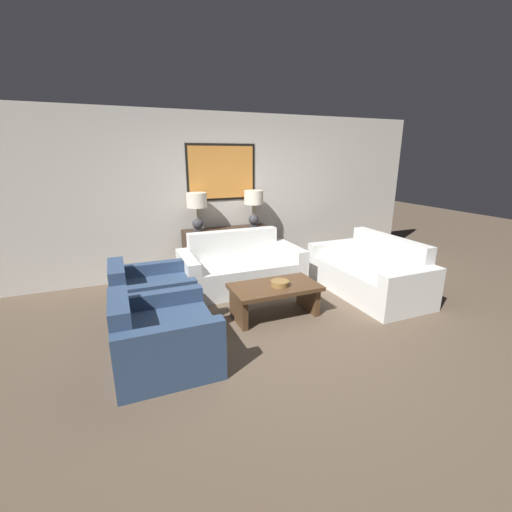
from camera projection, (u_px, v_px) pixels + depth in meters
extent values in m
plane|color=brown|center=(285.00, 330.00, 4.02)|extent=(20.00, 20.00, 0.00)
cube|color=beige|center=(221.00, 195.00, 5.83)|extent=(7.64, 0.10, 2.65)
cube|color=black|center=(222.00, 172.00, 5.67)|extent=(1.18, 0.01, 0.92)
cube|color=orange|center=(222.00, 172.00, 5.67)|extent=(1.10, 0.02, 0.84)
cube|color=#332319|center=(227.00, 251.00, 5.85)|extent=(1.47, 0.38, 0.80)
cylinder|color=#333338|center=(198.00, 230.00, 5.56)|extent=(0.15, 0.15, 0.02)
sphere|color=#333338|center=(198.00, 224.00, 5.53)|extent=(0.18, 0.18, 0.18)
cylinder|color=#8C7A51|center=(197.00, 213.00, 5.48)|extent=(0.02, 0.02, 0.18)
cylinder|color=beige|center=(197.00, 200.00, 5.42)|extent=(0.32, 0.32, 0.23)
cylinder|color=#333338|center=(254.00, 225.00, 5.91)|extent=(0.15, 0.15, 0.02)
sphere|color=#333338|center=(254.00, 220.00, 5.89)|extent=(0.18, 0.18, 0.18)
cylinder|color=#8C7A51|center=(254.00, 209.00, 5.84)|extent=(0.02, 0.02, 0.18)
cylinder|color=beige|center=(254.00, 197.00, 5.78)|extent=(0.32, 0.32, 0.23)
cube|color=silver|center=(244.00, 276.00, 5.20)|extent=(1.46, 0.76, 0.41)
cube|color=silver|center=(234.00, 255.00, 5.56)|extent=(1.46, 0.18, 0.83)
cube|color=silver|center=(189.00, 276.00, 4.95)|extent=(0.18, 0.94, 0.59)
cube|color=silver|center=(289.00, 263.00, 5.56)|extent=(0.18, 0.94, 0.59)
cube|color=silver|center=(361.00, 280.00, 5.04)|extent=(0.76, 1.46, 0.41)
cube|color=silver|center=(388.00, 263.00, 5.16)|extent=(0.18, 1.46, 0.83)
cube|color=silver|center=(334.00, 259.00, 5.78)|extent=(0.94, 0.18, 0.59)
cube|color=silver|center=(410.00, 293.00, 4.32)|extent=(0.94, 0.18, 0.59)
cube|color=#4C331E|center=(275.00, 287.00, 4.28)|extent=(1.10, 0.61, 0.05)
cube|color=#4C331E|center=(238.00, 309.00, 4.16)|extent=(0.07, 0.49, 0.36)
cube|color=#4C331E|center=(308.00, 297.00, 4.51)|extent=(0.07, 0.49, 0.36)
cylinder|color=olive|center=(280.00, 283.00, 4.24)|extent=(0.23, 0.23, 0.07)
cube|color=navy|center=(160.00, 300.00, 4.31)|extent=(0.76, 0.69, 0.44)
cube|color=navy|center=(119.00, 294.00, 4.09)|extent=(0.18, 0.69, 0.75)
cube|color=navy|center=(157.00, 309.00, 3.88)|extent=(0.94, 0.14, 0.60)
cube|color=navy|center=(149.00, 284.00, 4.62)|extent=(0.94, 0.14, 0.60)
cube|color=navy|center=(175.00, 341.00, 3.36)|extent=(0.76, 0.69, 0.44)
cube|color=navy|center=(122.00, 336.00, 3.14)|extent=(0.18, 0.69, 0.75)
cube|color=navy|center=(172.00, 358.00, 2.94)|extent=(0.94, 0.14, 0.60)
cube|color=navy|center=(159.00, 318.00, 3.67)|extent=(0.94, 0.14, 0.60)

